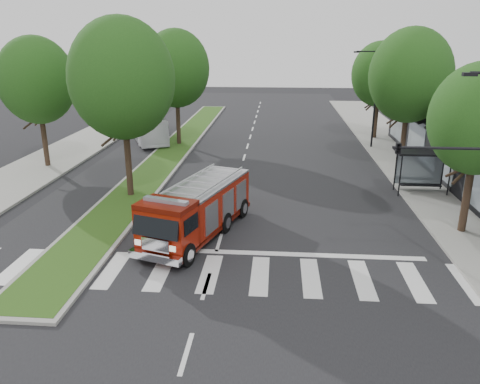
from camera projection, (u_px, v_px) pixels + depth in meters
name	position (u px, v px, depth m)	size (l,w,h in m)	color
ground	(219.00, 242.00, 21.53)	(140.00, 140.00, 0.00)	black
sidewalk_right	(431.00, 183.00, 30.01)	(5.00, 80.00, 0.15)	gray
sidewalk_left	(27.00, 174.00, 32.08)	(5.00, 80.00, 0.15)	gray
median	(174.00, 149.00, 38.99)	(3.00, 50.00, 0.15)	gray
bus_shelter	(423.00, 160.00, 27.74)	(3.20, 1.60, 2.61)	black
tree_right_near	(479.00, 119.00, 20.81)	(4.40, 4.40, 8.05)	black
tree_right_mid	(410.00, 76.00, 31.85)	(5.60, 5.60, 9.72)	black
tree_right_far	(380.00, 74.00, 41.51)	(5.00, 5.00, 8.73)	black
tree_median_near	(122.00, 79.00, 25.52)	(5.80, 5.80, 10.16)	black
tree_median_far	(176.00, 69.00, 38.86)	(5.60, 5.60, 9.72)	black
tree_left_mid	(37.00, 80.00, 32.01)	(5.20, 5.20, 9.16)	black
streetlight_right_far	(374.00, 95.00, 38.24)	(2.11, 0.20, 8.00)	black
fire_engine	(198.00, 209.00, 21.95)	(4.59, 8.14, 2.71)	#560D04
city_bus	(147.00, 125.00, 42.56)	(2.28, 9.74, 2.71)	white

